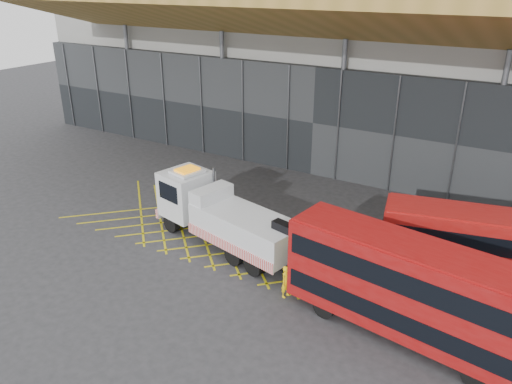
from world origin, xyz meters
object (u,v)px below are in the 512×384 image
Objects in this scene: worker at (286,282)px; recovery_truck at (222,215)px; bus_second at (493,250)px; bus_towed at (413,288)px.

recovery_truck is at bearing 77.81° from worker.
worker is (5.39, -2.60, -0.98)m from recovery_truck.
recovery_truck is 13.65m from bus_second.
recovery_truck is 6.93× the size of worker.
bus_towed reaches higher than bus_second.
recovery_truck is 11.34m from bus_towed.
bus_towed is at bearing -75.93° from worker.
worker is at bearing -159.40° from bus_second.
recovery_truck is at bearing 175.48° from bus_towed.
bus_towed is at bearing 0.02° from recovery_truck.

